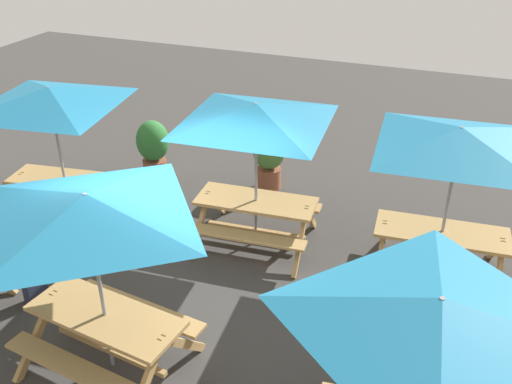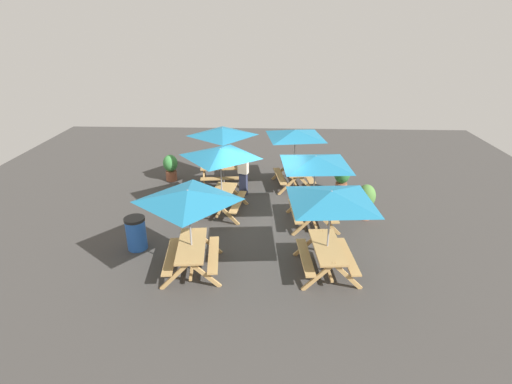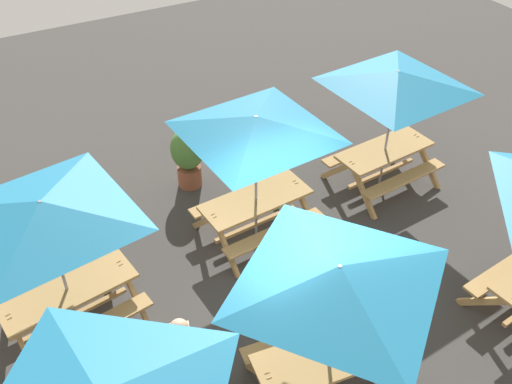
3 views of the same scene
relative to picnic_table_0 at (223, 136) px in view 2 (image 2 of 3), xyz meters
name	(u,v)px [view 2 (image 2 of 3)]	position (x,y,z in m)	size (l,w,h in m)	color
ground_plane	(261,218)	(-2.95, -1.56, -1.99)	(24.00, 24.00, 0.00)	#3D3A38
picnic_table_0	(223,136)	(0.00, 0.00, 0.00)	(2.23, 2.23, 2.34)	tan
picnic_table_1	(315,166)	(-3.26, -3.24, 0.00)	(2.82, 2.82, 2.34)	tan
picnic_table_2	(331,203)	(-5.96, -3.36, 0.00)	(2.82, 2.82, 2.34)	tan
picnic_table_3	(295,138)	(-0.12, -2.78, 0.00)	(2.80, 2.80, 2.34)	tan
picnic_table_4	(221,158)	(-2.61, -0.24, 0.00)	(2.23, 2.23, 2.34)	tan
picnic_table_5	(188,202)	(-6.04, 0.14, 0.00)	(2.20, 2.20, 2.34)	tan
trash_bin_blue	(136,233)	(-5.02, 1.94, -1.49)	(0.59, 0.59, 0.98)	blue
potted_plant_0	(366,200)	(-2.83, -5.01, -1.32)	(0.60, 0.60, 1.19)	#935138
potted_plant_1	(171,166)	(0.32, 2.21, -1.38)	(0.58, 0.58, 1.09)	#935138
potted_plant_2	(342,177)	(-0.70, -4.57, -1.33)	(0.60, 0.60, 1.17)	#935138
person_standing	(243,172)	(-1.01, -0.86, -1.10)	(0.33, 0.41, 1.67)	#2D334C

